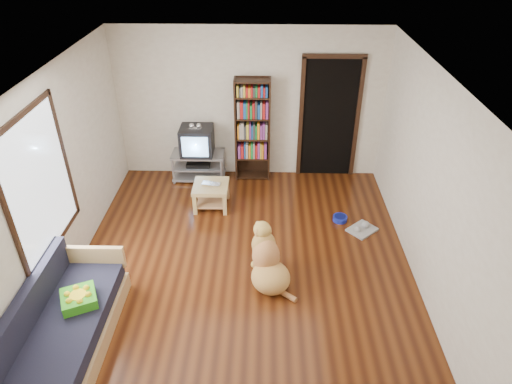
{
  "coord_description": "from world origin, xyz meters",
  "views": [
    {
      "loc": [
        0.28,
        -4.79,
        4.12
      ],
      "look_at": [
        0.16,
        0.36,
        0.9
      ],
      "focal_mm": 32.0,
      "sensor_mm": 36.0,
      "label": 1
    }
  ],
  "objects_px": {
    "bookshelf": "(253,125)",
    "coffee_table": "(211,191)",
    "green_cushion": "(79,299)",
    "crt_tv": "(197,140)",
    "sofa": "(67,324)",
    "grey_rag": "(362,230)",
    "tv_stand": "(199,165)",
    "laptop": "(210,185)",
    "dog_bowl": "(340,218)",
    "dog": "(267,262)"
  },
  "relations": [
    {
      "from": "laptop",
      "to": "crt_tv",
      "type": "relative_size",
      "value": 0.5
    },
    {
      "from": "bookshelf",
      "to": "dog",
      "type": "relative_size",
      "value": 2.05
    },
    {
      "from": "crt_tv",
      "to": "sofa",
      "type": "height_order",
      "value": "crt_tv"
    },
    {
      "from": "tv_stand",
      "to": "sofa",
      "type": "distance_m",
      "value": 3.76
    },
    {
      "from": "grey_rag",
      "to": "bookshelf",
      "type": "height_order",
      "value": "bookshelf"
    },
    {
      "from": "laptop",
      "to": "grey_rag",
      "type": "height_order",
      "value": "laptop"
    },
    {
      "from": "green_cushion",
      "to": "sofa",
      "type": "distance_m",
      "value": 0.3
    },
    {
      "from": "sofa",
      "to": "dog_bowl",
      "type": "bearing_deg",
      "value": 35.65
    },
    {
      "from": "laptop",
      "to": "dog_bowl",
      "type": "distance_m",
      "value": 2.09
    },
    {
      "from": "crt_tv",
      "to": "laptop",
      "type": "bearing_deg",
      "value": -71.52
    },
    {
      "from": "tv_stand",
      "to": "coffee_table",
      "type": "distance_m",
      "value": 0.95
    },
    {
      "from": "laptop",
      "to": "dog_bowl",
      "type": "bearing_deg",
      "value": 1.77
    },
    {
      "from": "laptop",
      "to": "dog",
      "type": "relative_size",
      "value": 0.33
    },
    {
      "from": "dog",
      "to": "sofa",
      "type": "bearing_deg",
      "value": -154.71
    },
    {
      "from": "green_cushion",
      "to": "grey_rag",
      "type": "height_order",
      "value": "green_cushion"
    },
    {
      "from": "coffee_table",
      "to": "green_cushion",
      "type": "bearing_deg",
      "value": -114.31
    },
    {
      "from": "tv_stand",
      "to": "crt_tv",
      "type": "distance_m",
      "value": 0.47
    },
    {
      "from": "tv_stand",
      "to": "bookshelf",
      "type": "bearing_deg",
      "value": 5.63
    },
    {
      "from": "grey_rag",
      "to": "coffee_table",
      "type": "bearing_deg",
      "value": 165.27
    },
    {
      "from": "laptop",
      "to": "green_cushion",
      "type": "bearing_deg",
      "value": -103.49
    },
    {
      "from": "green_cushion",
      "to": "dog",
      "type": "xyz_separation_m",
      "value": [
        2.07,
        0.88,
        -0.19
      ]
    },
    {
      "from": "crt_tv",
      "to": "coffee_table",
      "type": "distance_m",
      "value": 1.07
    },
    {
      "from": "green_cushion",
      "to": "dog",
      "type": "height_order",
      "value": "dog"
    },
    {
      "from": "laptop",
      "to": "dog",
      "type": "xyz_separation_m",
      "value": [
        0.9,
        -1.67,
        -0.12
      ]
    },
    {
      "from": "green_cushion",
      "to": "tv_stand",
      "type": "bearing_deg",
      "value": 51.07
    },
    {
      "from": "bookshelf",
      "to": "dog_bowl",
      "type": "bearing_deg",
      "value": -44.08
    },
    {
      "from": "bookshelf",
      "to": "crt_tv",
      "type": "bearing_deg",
      "value": -175.68
    },
    {
      "from": "green_cushion",
      "to": "coffee_table",
      "type": "distance_m",
      "value": 2.84
    },
    {
      "from": "grey_rag",
      "to": "tv_stand",
      "type": "height_order",
      "value": "tv_stand"
    },
    {
      "from": "laptop",
      "to": "tv_stand",
      "type": "xyz_separation_m",
      "value": [
        -0.32,
        0.92,
        -0.14
      ]
    },
    {
      "from": "bookshelf",
      "to": "coffee_table",
      "type": "distance_m",
      "value": 1.38
    },
    {
      "from": "crt_tv",
      "to": "bookshelf",
      "type": "height_order",
      "value": "bookshelf"
    },
    {
      "from": "grey_rag",
      "to": "crt_tv",
      "type": "height_order",
      "value": "crt_tv"
    },
    {
      "from": "green_cushion",
      "to": "laptop",
      "type": "xyz_separation_m",
      "value": [
        1.17,
        2.55,
        -0.07
      ]
    },
    {
      "from": "dog_bowl",
      "to": "dog",
      "type": "bearing_deg",
      "value": -129.92
    },
    {
      "from": "green_cushion",
      "to": "dog_bowl",
      "type": "bearing_deg",
      "value": 9.64
    },
    {
      "from": "green_cushion",
      "to": "coffee_table",
      "type": "xyz_separation_m",
      "value": [
        1.17,
        2.58,
        -0.2
      ]
    },
    {
      "from": "green_cushion",
      "to": "laptop",
      "type": "height_order",
      "value": "green_cushion"
    },
    {
      "from": "green_cushion",
      "to": "grey_rag",
      "type": "xyz_separation_m",
      "value": [
        3.49,
        1.97,
        -0.47
      ]
    },
    {
      "from": "bookshelf",
      "to": "laptop",
      "type": "bearing_deg",
      "value": -122.0
    },
    {
      "from": "tv_stand",
      "to": "green_cushion",
      "type": "bearing_deg",
      "value": -103.76
    },
    {
      "from": "dog_bowl",
      "to": "tv_stand",
      "type": "relative_size",
      "value": 0.24
    },
    {
      "from": "dog_bowl",
      "to": "coffee_table",
      "type": "xyz_separation_m",
      "value": [
        -2.03,
        0.36,
        0.24
      ]
    },
    {
      "from": "tv_stand",
      "to": "grey_rag",
      "type": "bearing_deg",
      "value": -29.65
    },
    {
      "from": "grey_rag",
      "to": "crt_tv",
      "type": "distance_m",
      "value": 3.14
    },
    {
      "from": "crt_tv",
      "to": "dog_bowl",
      "type": "bearing_deg",
      "value": -28.58
    },
    {
      "from": "dog_bowl",
      "to": "dog",
      "type": "height_order",
      "value": "dog"
    },
    {
      "from": "crt_tv",
      "to": "coffee_table",
      "type": "height_order",
      "value": "crt_tv"
    },
    {
      "from": "grey_rag",
      "to": "tv_stand",
      "type": "bearing_deg",
      "value": 150.35
    },
    {
      "from": "crt_tv",
      "to": "coffee_table",
      "type": "bearing_deg",
      "value": -70.96
    }
  ]
}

